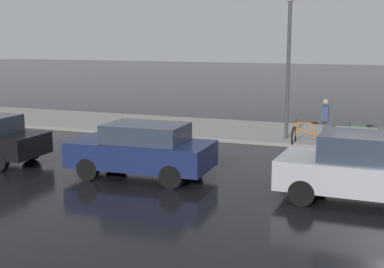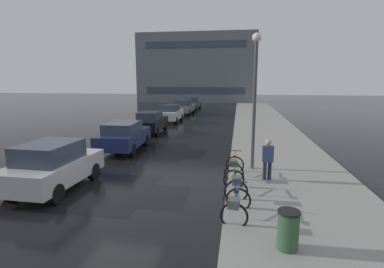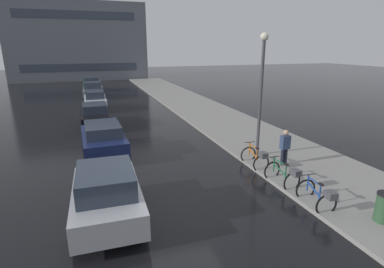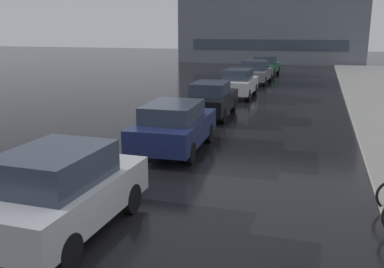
% 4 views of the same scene
% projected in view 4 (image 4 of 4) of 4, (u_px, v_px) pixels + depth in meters
% --- Properties ---
extents(ground_plane, '(140.00, 140.00, 0.00)m').
position_uv_depth(ground_plane, '(178.00, 258.00, 7.39)').
color(ground_plane, black).
extents(car_silver, '(2.01, 3.83, 1.69)m').
position_uv_depth(car_silver, '(61.00, 190.00, 8.14)').
color(car_silver, '#B2B5BA').
rests_on(car_silver, ground).
extents(car_navy, '(2.03, 4.12, 1.56)m').
position_uv_depth(car_navy, '(174.00, 126.00, 13.66)').
color(car_navy, navy).
rests_on(car_navy, ground).
extents(car_black, '(1.86, 4.18, 1.54)m').
position_uv_depth(car_black, '(211.00, 99.00, 18.94)').
color(car_black, black).
rests_on(car_black, ground).
extents(car_white, '(1.73, 3.85, 1.60)m').
position_uv_depth(car_white, '(238.00, 83.00, 24.12)').
color(car_white, silver).
rests_on(car_white, ground).
extents(car_grey, '(2.07, 4.29, 1.62)m').
position_uv_depth(car_grey, '(255.00, 72.00, 30.13)').
color(car_grey, slate).
rests_on(car_grey, ground).
extents(car_green, '(2.14, 4.24, 1.57)m').
position_uv_depth(car_green, '(265.00, 66.00, 35.41)').
color(car_green, '#1E6038').
rests_on(car_green, ground).
extents(building_facade_main, '(19.95, 10.72, 11.45)m').
position_uv_depth(building_facade_main, '(274.00, 11.00, 49.33)').
color(building_facade_main, slate).
rests_on(building_facade_main, ground).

